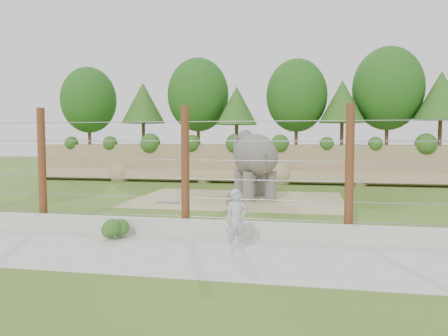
% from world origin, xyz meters
% --- Properties ---
extents(ground, '(90.00, 90.00, 0.00)m').
position_xyz_m(ground, '(0.00, 0.00, 0.00)').
color(ground, '#3A5B1A').
rests_on(ground, ground).
extents(back_embankment, '(30.00, 5.52, 8.77)m').
position_xyz_m(back_embankment, '(0.59, 12.68, 3.97)').
color(back_embankment, '#A1835F').
rests_on(back_embankment, ground).
extents(dirt_patch, '(10.00, 7.00, 0.02)m').
position_xyz_m(dirt_patch, '(0.50, 3.00, 0.01)').
color(dirt_patch, tan).
rests_on(dirt_patch, ground).
extents(drain_grate, '(1.00, 0.60, 0.03)m').
position_xyz_m(drain_grate, '(-2.46, 1.31, 0.04)').
color(drain_grate, '#262628').
rests_on(drain_grate, dirt_patch).
extents(elephant, '(3.19, 4.47, 3.33)m').
position_xyz_m(elephant, '(1.27, 3.37, 1.66)').
color(elephant, '#5B5551').
rests_on(elephant, ground).
extents(stone_ball, '(0.79, 0.79, 0.79)m').
position_xyz_m(stone_ball, '(0.83, 0.07, 0.42)').
color(stone_ball, '#7B6C5E').
rests_on(stone_ball, dirt_patch).
extents(retaining_wall, '(26.00, 0.35, 0.50)m').
position_xyz_m(retaining_wall, '(0.00, -5.00, 0.25)').
color(retaining_wall, '#ACA89F').
rests_on(retaining_wall, ground).
extents(walkway, '(26.00, 4.00, 0.01)m').
position_xyz_m(walkway, '(0.00, -7.00, 0.01)').
color(walkway, '#ACA89F').
rests_on(walkway, ground).
extents(barrier_fence, '(20.26, 0.26, 4.00)m').
position_xyz_m(barrier_fence, '(0.00, -4.50, 2.00)').
color(barrier_fence, '#562916').
rests_on(barrier_fence, ground).
extents(walkway_shrub, '(0.60, 0.60, 0.60)m').
position_xyz_m(walkway_shrub, '(-1.82, -5.80, 0.31)').
color(walkway_shrub, '#205619').
rests_on(walkway_shrub, walkway).
extents(zookeeper, '(0.71, 0.61, 1.65)m').
position_xyz_m(zookeeper, '(1.97, -6.56, 0.83)').
color(zookeeper, '#B5BCBF').
rests_on(zookeeper, walkway).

